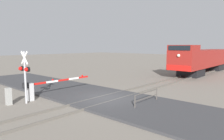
{
  "coord_description": "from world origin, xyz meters",
  "views": [
    {
      "loc": [
        10.31,
        -10.99,
        3.98
      ],
      "look_at": [
        -1.06,
        1.74,
        1.99
      ],
      "focal_mm": 33.33,
      "sensor_mm": 36.0,
      "label": 1
    }
  ],
  "objects_px": {
    "crossing_gate": "(40,87)",
    "guard_railing": "(147,96)",
    "locomotive": "(203,59)",
    "utility_cabinet": "(9,96)",
    "crossing_signal": "(25,72)"
  },
  "relations": [
    {
      "from": "crossing_gate",
      "to": "guard_railing",
      "type": "bearing_deg",
      "value": 28.78
    },
    {
      "from": "crossing_gate",
      "to": "guard_railing",
      "type": "xyz_separation_m",
      "value": [
        6.96,
        3.83,
        -0.25
      ]
    },
    {
      "from": "locomotive",
      "to": "crossing_gate",
      "type": "relative_size",
      "value": 2.94
    },
    {
      "from": "crossing_gate",
      "to": "utility_cabinet",
      "type": "bearing_deg",
      "value": -92.12
    },
    {
      "from": "crossing_signal",
      "to": "guard_railing",
      "type": "relative_size",
      "value": 1.32
    },
    {
      "from": "crossing_signal",
      "to": "crossing_gate",
      "type": "relative_size",
      "value": 0.6
    },
    {
      "from": "crossing_signal",
      "to": "utility_cabinet",
      "type": "bearing_deg",
      "value": -119.52
    },
    {
      "from": "crossing_gate",
      "to": "utility_cabinet",
      "type": "xyz_separation_m",
      "value": [
        -0.08,
        -2.28,
        -0.29
      ]
    },
    {
      "from": "utility_cabinet",
      "to": "crossing_signal",
      "type": "bearing_deg",
      "value": 60.48
    },
    {
      "from": "guard_railing",
      "to": "crossing_signal",
      "type": "bearing_deg",
      "value": -141.62
    },
    {
      "from": "utility_cabinet",
      "to": "locomotive",
      "type": "bearing_deg",
      "value": 81.14
    },
    {
      "from": "locomotive",
      "to": "crossing_signal",
      "type": "distance_m",
      "value": 25.41
    },
    {
      "from": "locomotive",
      "to": "crossing_gate",
      "type": "bearing_deg",
      "value": -99.49
    },
    {
      "from": "locomotive",
      "to": "utility_cabinet",
      "type": "xyz_separation_m",
      "value": [
        -4.07,
        -26.11,
        -1.5
      ]
    },
    {
      "from": "locomotive",
      "to": "utility_cabinet",
      "type": "relative_size",
      "value": 15.24
    }
  ]
}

